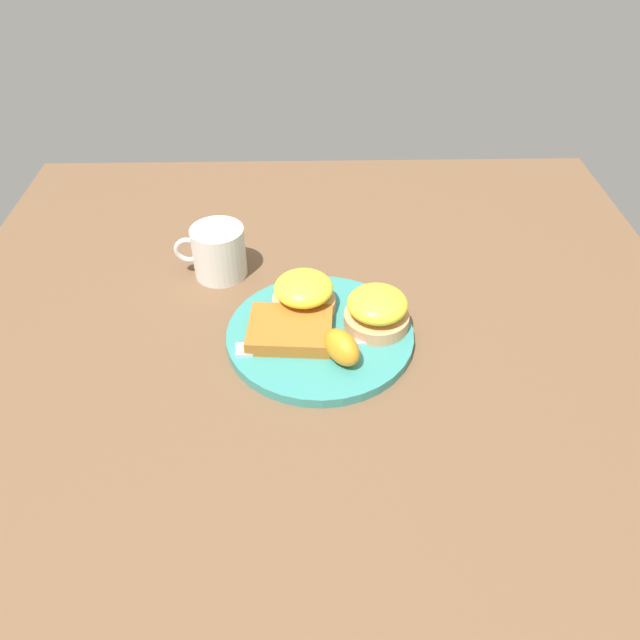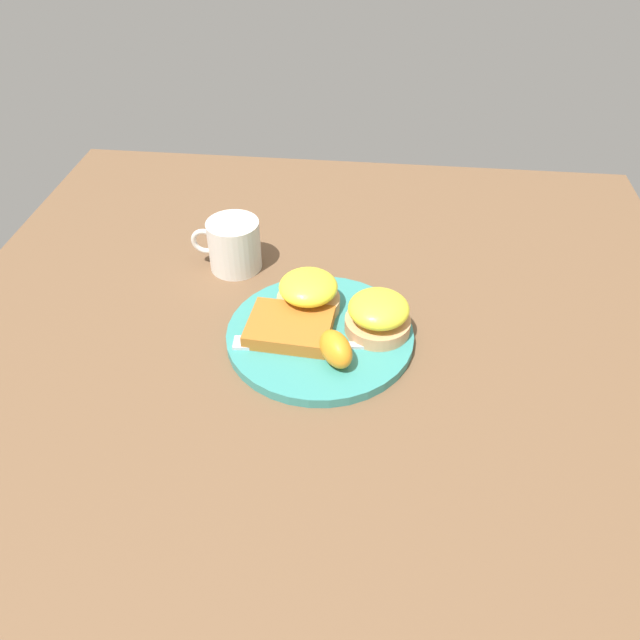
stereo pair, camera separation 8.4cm
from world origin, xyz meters
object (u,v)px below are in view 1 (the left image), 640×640
Objects in this scene: fork at (299,346)px; cup at (218,252)px; sandwich_benedict_right at (304,294)px; orange_wedge at (342,347)px; sandwich_benedict_left at (377,310)px; hashbrown_patty at (290,330)px.

fork is 1.79× the size of cup.
fork is (0.01, 0.08, -0.02)m from sandwich_benedict_right.
sandwich_benedict_left is at bearing -126.77° from orange_wedge.
orange_wedge is (-0.07, 0.05, 0.01)m from hashbrown_patty.
sandwich_benedict_right is at bearing -20.65° from sandwich_benedict_left.
cup reaches higher than sandwich_benedict_right.
fork is (0.05, -0.02, -0.02)m from orange_wedge.
cup reaches higher than hashbrown_patty.
orange_wedge is at bearing 129.72° from cup.
fork is (0.11, 0.04, -0.02)m from sandwich_benedict_left.
sandwich_benedict_right is at bearing 140.02° from cup.
hashbrown_patty is at bearing -64.21° from fork.
hashbrown_patty is 0.08m from orange_wedge.
cup is (0.18, -0.22, 0.00)m from orange_wedge.
sandwich_benedict_right is 0.06m from hashbrown_patty.
hashbrown_patty is at bearing -36.58° from orange_wedge.
sandwich_benedict_left is 0.12m from fork.
sandwich_benedict_right is 0.12m from orange_wedge.
sandwich_benedict_left reaches higher than orange_wedge.
hashbrown_patty is (0.02, 0.06, -0.02)m from sandwich_benedict_right.
orange_wedge is at bearing 114.51° from sandwich_benedict_right.
sandwich_benedict_right is 0.82× the size of cup.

